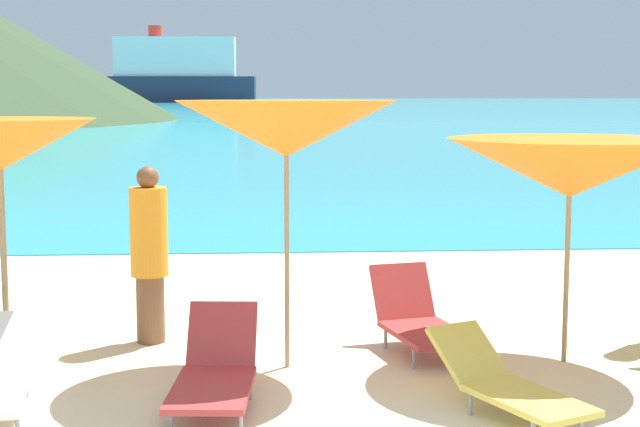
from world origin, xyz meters
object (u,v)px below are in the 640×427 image
at_px(umbrella_3, 570,168).
at_px(cruise_ship, 176,74).
at_px(beachgoer_1, 149,251).
at_px(umbrella_2, 286,129).
at_px(lounge_chair_3, 419,319).
at_px(lounge_chair_6, 215,371).
at_px(lounge_chair_4, 506,383).

height_order(umbrella_3, cruise_ship, cruise_ship).
bearing_deg(beachgoer_1, umbrella_2, 159.29).
relative_size(lounge_chair_3, cruise_ship, 0.03).
height_order(lounge_chair_6, beachgoer_1, beachgoer_1).
height_order(umbrella_2, umbrella_3, umbrella_2).
bearing_deg(beachgoer_1, lounge_chair_6, 124.82).
height_order(lounge_chair_3, beachgoer_1, beachgoer_1).
bearing_deg(lounge_chair_4, umbrella_3, 32.31).
bearing_deg(beachgoer_1, lounge_chair_4, 156.19).
xyz_separation_m(lounge_chair_6, cruise_ship, (-21.00, 252.11, 7.41)).
relative_size(umbrella_2, cruise_ship, 0.06).
xyz_separation_m(umbrella_3, cruise_ship, (-24.18, 251.02, 5.90)).
bearing_deg(umbrella_2, beachgoer_1, 144.06).
relative_size(lounge_chair_3, lounge_chair_6, 0.96).
xyz_separation_m(lounge_chair_3, cruise_ship, (-22.89, 250.59, 7.38)).
height_order(lounge_chair_4, cruise_ship, cruise_ship).
distance_m(lounge_chair_6, cruise_ship, 253.09).
bearing_deg(umbrella_2, umbrella_3, 0.04).
bearing_deg(cruise_ship, beachgoer_1, -82.85).
height_order(umbrella_2, lounge_chair_4, umbrella_2).
height_order(umbrella_2, cruise_ship, cruise_ship).
relative_size(beachgoer_1, cruise_ship, 0.04).
distance_m(umbrella_3, lounge_chair_3, 2.01).
distance_m(lounge_chair_3, lounge_chair_4, 1.91).
height_order(beachgoer_1, cruise_ship, cruise_ship).
distance_m(umbrella_3, cruise_ship, 252.25).
bearing_deg(cruise_ship, lounge_chair_4, -82.23).
bearing_deg(lounge_chair_6, beachgoer_1, 114.40).
bearing_deg(umbrella_2, lounge_chair_4, -41.38).
bearing_deg(lounge_chair_3, lounge_chair_6, -154.41).
bearing_deg(cruise_ship, umbrella_2, -82.57).
height_order(lounge_chair_3, lounge_chair_4, lounge_chair_3).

